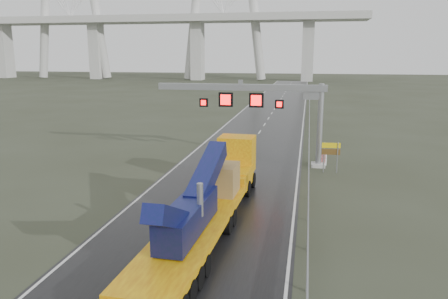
% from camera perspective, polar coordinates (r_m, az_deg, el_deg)
% --- Properties ---
extents(ground, '(400.00, 400.00, 0.00)m').
position_cam_1_polar(ground, '(22.79, -5.08, -12.73)').
color(ground, '#323626').
rests_on(ground, ground).
extents(road, '(11.00, 200.00, 0.02)m').
position_cam_1_polar(road, '(60.85, 5.31, 3.25)').
color(road, black).
rests_on(road, ground).
extents(guardrail, '(0.20, 140.00, 1.40)m').
position_cam_1_polar(guardrail, '(50.60, 11.07, 1.99)').
color(guardrail, gray).
rests_on(guardrail, ground).
extents(sign_gantry, '(14.90, 1.20, 7.42)m').
position_cam_1_polar(sign_gantry, '(38.19, 5.31, 6.28)').
color(sign_gantry, '#BBBAB6').
rests_on(sign_gantry, ground).
extents(heavy_haul_truck, '(3.47, 19.40, 4.53)m').
position_cam_1_polar(heavy_haul_truck, '(25.85, -1.32, -5.40)').
color(heavy_haul_truck, yellow).
rests_on(heavy_haul_truck, ground).
extents(exit_sign_pair, '(1.50, 0.19, 2.57)m').
position_cam_1_polar(exit_sign_pair, '(36.89, 13.79, -0.25)').
color(exit_sign_pair, gray).
rests_on(exit_sign_pair, ground).
extents(striped_barrier, '(0.66, 0.50, 1.00)m').
position_cam_1_polar(striped_barrier, '(39.47, 12.78, -1.31)').
color(striped_barrier, red).
rests_on(striped_barrier, ground).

